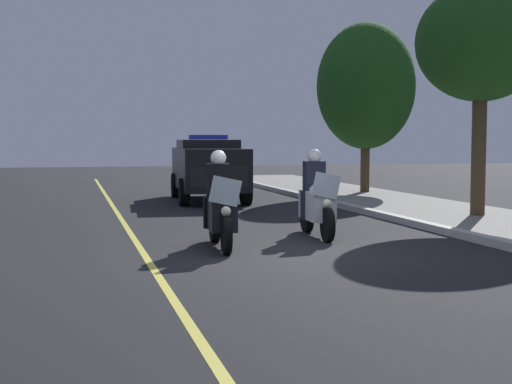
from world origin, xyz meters
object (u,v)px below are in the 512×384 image
police_motorcycle_lead_left (220,208)px  tree_mid_block (481,43)px  police_motorcycle_lead_right (317,201)px  tree_far_back (366,86)px  police_suv (209,167)px

police_motorcycle_lead_left → tree_mid_block: bearing=113.3°
police_motorcycle_lead_left → police_motorcycle_lead_right: size_ratio=1.00×
police_motorcycle_lead_right → tree_far_back: (-9.86, 5.21, 3.03)m
police_motorcycle_lead_right → police_suv: bearing=-176.7°
police_motorcycle_lead_right → tree_mid_block: 6.26m
police_motorcycle_lead_left → police_suv: size_ratio=0.43×
police_suv → tree_far_back: 6.41m
police_motorcycle_lead_right → police_suv: 8.72m
tree_far_back → tree_mid_block: bearing=-3.1°
police_motorcycle_lead_left → police_suv: bearing=170.4°
police_motorcycle_lead_left → police_suv: (-9.65, 1.63, 0.37)m
tree_mid_block → tree_far_back: size_ratio=0.95×
tree_mid_block → tree_far_back: 7.85m
police_suv → police_motorcycle_lead_right: bearing=3.3°
police_motorcycle_lead_right → police_suv: size_ratio=0.43×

